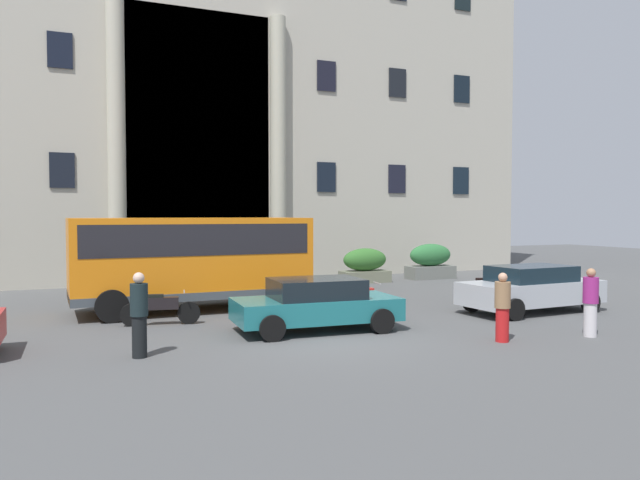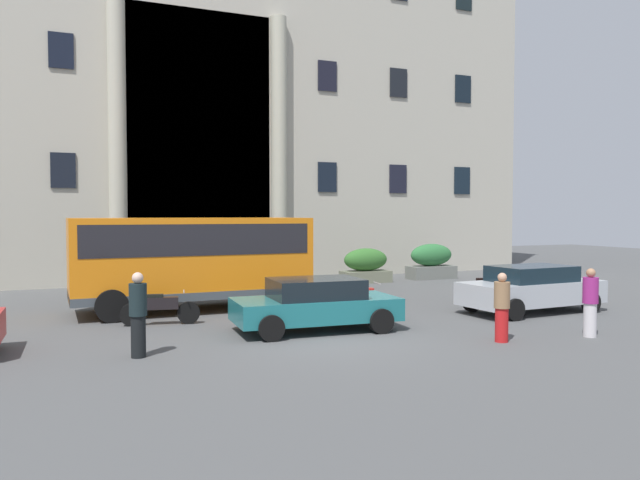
{
  "view_description": "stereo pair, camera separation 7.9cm",
  "coord_description": "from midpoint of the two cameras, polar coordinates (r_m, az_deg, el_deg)",
  "views": [
    {
      "loc": [
        -5.71,
        -13.07,
        2.94
      ],
      "look_at": [
        1.57,
        4.06,
        2.15
      ],
      "focal_mm": 34.14,
      "sensor_mm": 36.0,
      "label": 1
    },
    {
      "loc": [
        -5.64,
        -13.1,
        2.94
      ],
      "look_at": [
        1.57,
        4.06,
        2.15
      ],
      "focal_mm": 34.14,
      "sensor_mm": 36.0,
      "label": 2
    }
  ],
  "objects": [
    {
      "name": "pedestrian_woman_with_bag",
      "position": [
        14.66,
        16.83,
        -6.07
      ],
      "size": [
        0.36,
        0.36,
        1.6
      ],
      "rotation": [
        0.0,
        0.0,
        4.55
      ],
      "color": "red",
      "rests_on": "ground_plane"
    },
    {
      "name": "white_taxi_kerbside",
      "position": [
        19.31,
        19.32,
        -4.29
      ],
      "size": [
        4.51,
        2.14,
        1.4
      ],
      "rotation": [
        0.0,
        0.0,
        0.05
      ],
      "color": "#ADB2B9",
      "rests_on": "ground_plane"
    },
    {
      "name": "motorcycle_near_kerb",
      "position": [
        21.08,
        15.58,
        -4.43
      ],
      "size": [
        1.92,
        0.55,
        0.89
      ],
      "rotation": [
        0.0,
        0.0,
        -0.14
      ],
      "color": "black",
      "rests_on": "ground_plane"
    },
    {
      "name": "motorcycle_far_end",
      "position": [
        18.14,
        3.66,
        -5.44
      ],
      "size": [
        1.98,
        0.55,
        0.89
      ],
      "rotation": [
        0.0,
        0.0,
        -0.12
      ],
      "color": "black",
      "rests_on": "ground_plane"
    },
    {
      "name": "bus_stop_sign",
      "position": [
        21.96,
        -1.79,
        -0.79
      ],
      "size": [
        0.44,
        0.08,
        2.77
      ],
      "color": "#989A1D",
      "rests_on": "ground_plane"
    },
    {
      "name": "hedge_planter_far_east",
      "position": [
        26.29,
        4.39,
        -2.44
      ],
      "size": [
        2.1,
        0.99,
        1.48
      ],
      "color": "#6A6D58",
      "rests_on": "ground_plane"
    },
    {
      "name": "hedge_planter_far_west",
      "position": [
        28.18,
        10.47,
        -2.03
      ],
      "size": [
        2.2,
        0.97,
        1.59
      ],
      "color": "slate",
      "rests_on": "ground_plane"
    },
    {
      "name": "ground_plane",
      "position": [
        14.58,
        0.66,
        -9.44
      ],
      "size": [
        80.0,
        64.0,
        0.12
      ],
      "primitive_type": "cube",
      "color": "#4B4C4D"
    },
    {
      "name": "hedge_planter_entrance_left",
      "position": [
        23.54,
        -16.53,
        -3.16
      ],
      "size": [
        1.62,
        0.98,
        1.43
      ],
      "color": "slate",
      "rests_on": "ground_plane"
    },
    {
      "name": "office_building_facade",
      "position": [
        32.02,
        -12.41,
        16.22
      ],
      "size": [
        33.1,
        9.61,
        21.23
      ],
      "color": "#B0AB9B",
      "rests_on": "ground_plane"
    },
    {
      "name": "orange_minibus",
      "position": [
        18.98,
        -11.78,
        -1.41
      ],
      "size": [
        7.07,
        2.91,
        2.83
      ],
      "rotation": [
        0.0,
        0.0,
        0.02
      ],
      "color": "orange",
      "rests_on": "ground_plane"
    },
    {
      "name": "pedestrian_child_trailing",
      "position": [
        13.06,
        -16.52,
        -6.71
      ],
      "size": [
        0.36,
        0.36,
        1.75
      ],
      "rotation": [
        0.0,
        0.0,
        5.0
      ],
      "color": "black",
      "rests_on": "ground_plane"
    },
    {
      "name": "parked_sedan_far",
      "position": [
        15.41,
        -0.27,
        -5.98
      ],
      "size": [
        4.21,
        2.2,
        1.32
      ],
      "rotation": [
        0.0,
        0.0,
        -0.06
      ],
      "color": "#1C686E",
      "rests_on": "ground_plane"
    },
    {
      "name": "pedestrian_man_red_shirt",
      "position": [
        15.99,
        24.14,
        -5.37
      ],
      "size": [
        0.36,
        0.36,
        1.65
      ],
      "rotation": [
        0.0,
        0.0,
        5.08
      ],
      "color": "silver",
      "rests_on": "ground_plane"
    },
    {
      "name": "scooter_by_planter",
      "position": [
        16.74,
        -14.76,
        -6.17
      ],
      "size": [
        2.05,
        0.62,
        0.89
      ],
      "rotation": [
        0.0,
        0.0,
        -0.18
      ],
      "color": "black",
      "rests_on": "ground_plane"
    },
    {
      "name": "hedge_planter_east",
      "position": [
        24.93,
        -4.47,
        -2.86
      ],
      "size": [
        1.43,
        0.97,
        1.34
      ],
      "color": "#6B6D5B",
      "rests_on": "ground_plane"
    }
  ]
}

